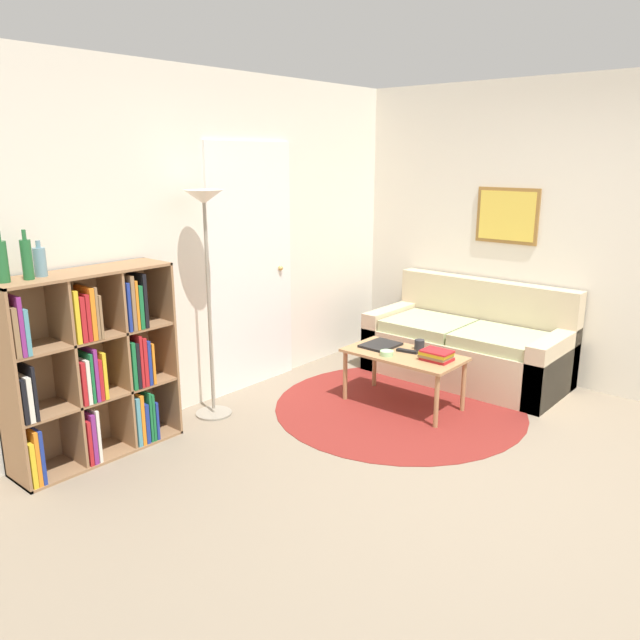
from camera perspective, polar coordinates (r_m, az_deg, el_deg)
ground_plane at (r=4.02m, az=15.75°, el=-14.97°), size 14.00×14.00×0.00m
wall_back at (r=5.09m, az=-9.39°, el=7.02°), size 7.24×0.11×2.60m
wall_right at (r=6.01m, az=14.74°, el=8.05°), size 0.08×5.46×2.60m
rug at (r=5.10m, az=7.26°, el=-7.87°), size 2.00×2.00×0.01m
bookshelf at (r=4.35m, az=-20.27°, el=-4.06°), size 1.12×0.34×1.26m
floor_lamp at (r=4.64m, az=-10.43°, el=7.71°), size 0.28×0.28×1.72m
couch at (r=5.81m, az=13.51°, el=-2.37°), size 0.84×1.73×0.86m
coffee_table at (r=5.01m, az=7.66°, el=-3.57°), size 0.49×0.94×0.44m
laptop at (r=5.16m, az=5.56°, el=-2.29°), size 0.31×0.25×0.02m
bowl at (r=4.92m, az=6.13°, el=-3.04°), size 0.11×0.11×0.04m
book_stack_on_table at (r=4.85m, az=10.60°, el=-3.18°), size 0.18×0.24×0.08m
cup at (r=5.10m, az=9.08°, el=-2.24°), size 0.08×0.08×0.08m
remote at (r=5.02m, az=7.98°, el=-2.83°), size 0.07×0.18×0.02m
bottle_left at (r=3.98m, az=-27.12°, el=4.82°), size 0.07×0.07×0.30m
bottle_middle at (r=4.02m, az=-25.23°, el=5.08°), size 0.06×0.06×0.29m
bottle_right at (r=4.10m, az=-24.23°, el=4.90°), size 0.07×0.07×0.22m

